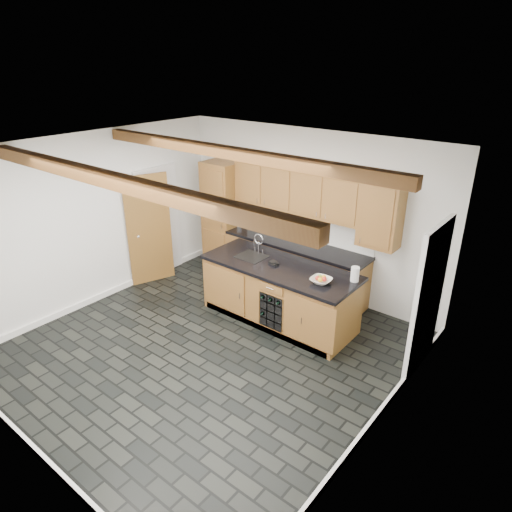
{
  "coord_description": "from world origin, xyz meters",
  "views": [
    {
      "loc": [
        3.92,
        -3.8,
        3.86
      ],
      "look_at": [
        0.24,
        0.8,
        1.25
      ],
      "focal_mm": 32.0,
      "sensor_mm": 36.0,
      "label": 1
    }
  ],
  "objects_px": {
    "island": "(279,293)",
    "kitchen_scale": "(274,263)",
    "paper_towel": "(355,274)",
    "fruit_bowl": "(321,281)"
  },
  "relations": [
    {
      "from": "island",
      "to": "fruit_bowl",
      "type": "xyz_separation_m",
      "value": [
        0.78,
        -0.08,
        0.5
      ]
    },
    {
      "from": "island",
      "to": "kitchen_scale",
      "type": "distance_m",
      "value": 0.5
    },
    {
      "from": "island",
      "to": "paper_towel",
      "type": "height_order",
      "value": "paper_towel"
    },
    {
      "from": "fruit_bowl",
      "to": "paper_towel",
      "type": "xyz_separation_m",
      "value": [
        0.34,
        0.35,
        0.07
      ]
    },
    {
      "from": "kitchen_scale",
      "to": "paper_towel",
      "type": "height_order",
      "value": "paper_towel"
    },
    {
      "from": "island",
      "to": "fruit_bowl",
      "type": "bearing_deg",
      "value": -6.08
    },
    {
      "from": "island",
      "to": "paper_towel",
      "type": "xyz_separation_m",
      "value": [
        1.11,
        0.26,
        0.57
      ]
    },
    {
      "from": "island",
      "to": "kitchen_scale",
      "type": "bearing_deg",
      "value": -177.55
    },
    {
      "from": "fruit_bowl",
      "to": "paper_towel",
      "type": "height_order",
      "value": "paper_towel"
    },
    {
      "from": "island",
      "to": "kitchen_scale",
      "type": "xyz_separation_m",
      "value": [
        -0.1,
        -0.0,
        0.49
      ]
    }
  ]
}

